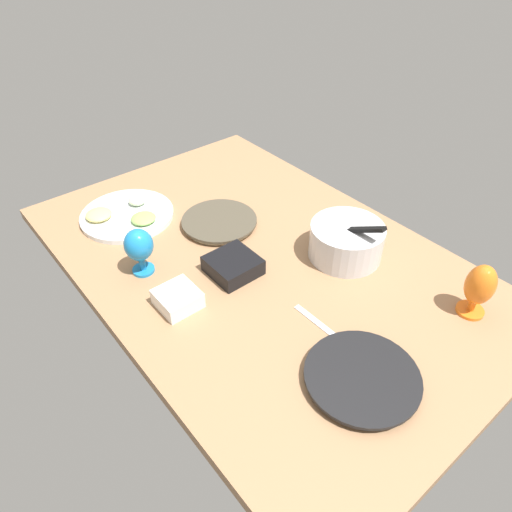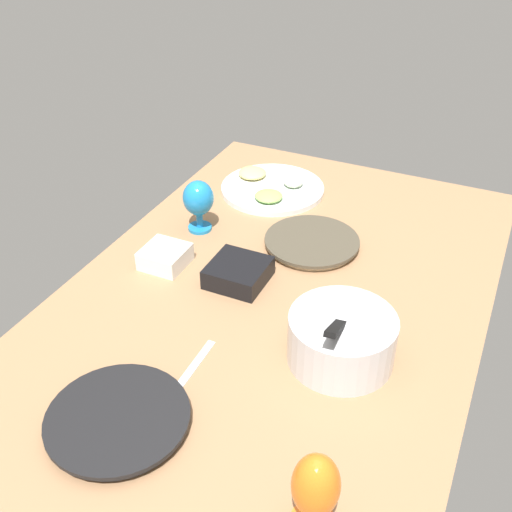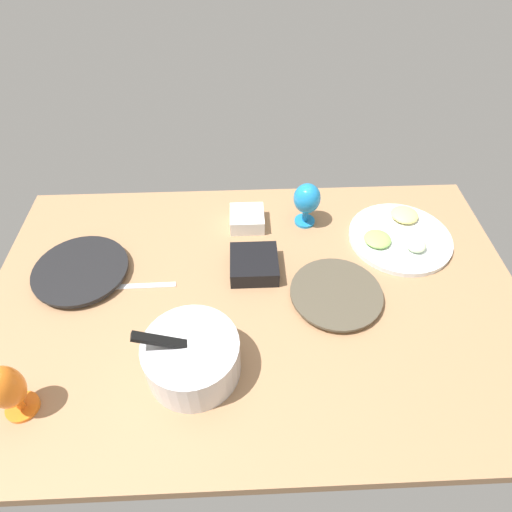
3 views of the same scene
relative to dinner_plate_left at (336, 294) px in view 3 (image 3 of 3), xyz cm
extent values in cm
cube|color=#99704C|center=(23.78, -0.95, -3.27)|extent=(160.00, 104.00, 4.00)
cylinder|color=beige|center=(0.00, 0.00, -0.51)|extent=(25.04, 25.04, 1.52)
cylinder|color=#494233|center=(0.00, 0.00, 0.71)|extent=(27.22, 27.22, 0.91)
cylinder|color=#4C4C51|center=(77.44, -12.34, -0.42)|extent=(26.80, 26.80, 1.69)
cylinder|color=black|center=(77.44, -12.34, 0.94)|extent=(29.13, 29.13, 1.02)
cylinder|color=silver|center=(40.54, 21.93, 4.53)|extent=(24.03, 24.03, 11.60)
cylinder|color=white|center=(40.54, 21.93, 8.01)|extent=(21.63, 21.63, 2.09)
cube|color=black|center=(44.75, 21.93, 11.59)|extent=(17.68, 3.92, 10.09)
cylinder|color=silver|center=(-25.71, -23.47, -0.37)|extent=(33.92, 33.92, 1.80)
ellipsoid|color=#8CC659|center=(-17.13, -21.10, 1.74)|extent=(8.88, 8.88, 2.41)
ellipsoid|color=beige|center=(-28.66, -17.35, 2.21)|extent=(6.34, 6.34, 3.36)
ellipsoid|color=#F9E072|center=(-29.34, -32.56, 1.90)|extent=(9.36, 9.36, 2.73)
cylinder|color=orange|center=(81.45, 30.66, -0.77)|extent=(7.91, 7.91, 1.00)
cylinder|color=orange|center=(81.45, 30.66, 1.31)|extent=(2.00, 2.00, 3.14)
ellipsoid|color=orange|center=(81.45, 30.66, 9.36)|extent=(8.23, 8.23, 12.97)
cylinder|color=#1C7CBF|center=(5.17, -33.74, -0.77)|extent=(7.05, 7.05, 1.00)
cylinder|color=#1C7CBF|center=(5.17, -33.74, 1.89)|extent=(2.00, 2.00, 4.31)
ellipsoid|color=#1C7CBF|center=(5.17, -33.74, 9.33)|extent=(9.09, 9.09, 10.56)
cube|color=black|center=(23.60, -11.81, 1.43)|extent=(14.76, 14.76, 5.39)
cube|color=tan|center=(23.60, -11.81, 3.15)|extent=(12.10, 12.10, 1.72)
cube|color=white|center=(25.37, -33.33, 1.33)|extent=(11.58, 11.58, 5.19)
cube|color=#F9E072|center=(25.37, -33.33, 2.99)|extent=(9.50, 9.50, 1.66)
cube|color=silver|center=(56.89, -6.73, -0.97)|extent=(18.03, 2.09, 0.60)
camera|label=1|loc=(115.23, -77.57, 97.22)|focal=32.76mm
camera|label=2|loc=(142.49, 48.05, 97.58)|focal=43.77mm
camera|label=3|loc=(26.99, 78.09, 99.28)|focal=30.06mm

